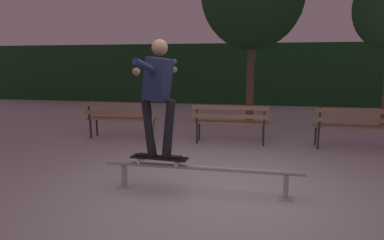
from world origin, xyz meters
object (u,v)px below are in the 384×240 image
Objects in this scene: park_bench_left_center at (230,119)px; park_bench_right_center at (356,123)px; grind_rail at (201,172)px; park_bench_leftmost at (120,116)px; skateboard at (159,158)px; skateboarder at (158,89)px.

park_bench_right_center is (2.49, 0.00, 0.00)m from park_bench_left_center.
grind_rail is 3.77m from park_bench_leftmost.
park_bench_right_center is at bearing 48.20° from grind_rail.
park_bench_leftmost reaches higher than skateboard.
skateboard is 0.49× the size of park_bench_leftmost.
park_bench_right_center reaches higher than grind_rail.
skateboarder is 0.97× the size of park_bench_right_center.
skateboard is 0.49× the size of park_bench_left_center.
park_bench_left_center and park_bench_right_center have the same top height.
skateboard is at bearing -58.31° from park_bench_leftmost.
skateboarder is at bearing -179.98° from grind_rail.
park_bench_leftmost is (-1.80, 2.91, 0.09)m from skateboard.
park_bench_leftmost is 1.00× the size of park_bench_right_center.
park_bench_left_center is (0.69, 2.91, -0.85)m from skateboarder.
grind_rail is 1.65× the size of park_bench_right_center.
skateboard is 2.99m from park_bench_left_center.
grind_rail is 0.60m from skateboard.
park_bench_right_center is (2.60, 2.91, 0.25)m from grind_rail.
skateboarder is (-0.58, -0.00, 1.09)m from grind_rail.
grind_rail is at bearing 0.00° from skateboard.
park_bench_right_center is (3.18, 2.91, -0.85)m from skateboarder.
park_bench_left_center is (0.11, 2.91, 0.25)m from grind_rail.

